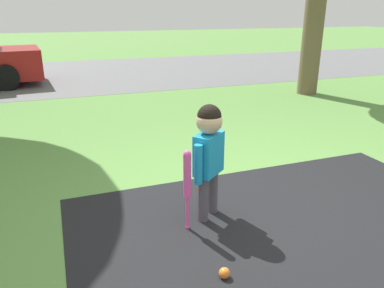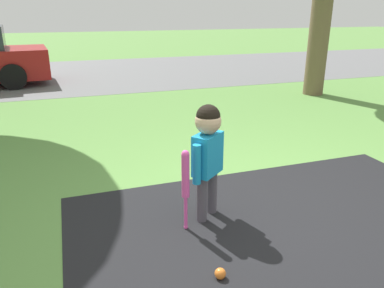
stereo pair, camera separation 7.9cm
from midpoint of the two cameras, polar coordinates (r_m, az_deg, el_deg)
ground_plane at (r=3.36m, az=12.77°, el=-11.31°), size 60.00×60.00×0.00m
street_strip at (r=11.19m, az=-10.62°, el=10.74°), size 40.00×6.00×0.01m
child at (r=3.07m, az=3.14°, el=-0.38°), size 0.33×0.29×1.00m
baseball_bat at (r=2.96m, az=-0.23°, el=-5.38°), size 0.06×0.06×0.70m
sports_ball at (r=2.67m, az=5.22°, el=-19.07°), size 0.08×0.08×0.08m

